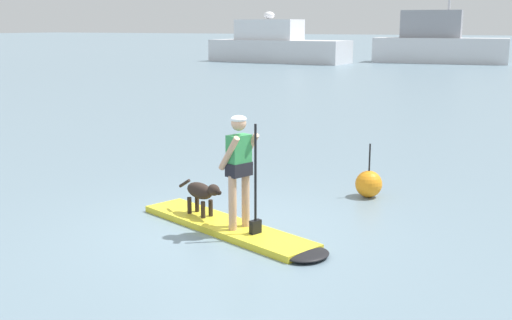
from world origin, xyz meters
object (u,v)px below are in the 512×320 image
dog (202,192)px  marker_buoy (369,184)px  paddleboard (236,230)px  person_paddler (240,164)px  moored_boat_center (438,43)px  moored_boat_starboard (276,46)px

dog → marker_buoy: marker_buoy is taller
paddleboard → dog: 0.92m
person_paddler → moored_boat_center: 46.56m
paddleboard → person_paddler: person_paddler is taller
person_paddler → dog: bearing=160.8°
moored_boat_center → marker_buoy: 43.86m
paddleboard → dog: size_ratio=3.59×
dog → marker_buoy: (1.91, 2.63, -0.23)m
moored_boat_starboard → marker_buoy: 42.87m
person_paddler → marker_buoy: 3.22m
moored_boat_center → dog: bearing=-82.9°
person_paddler → moored_boat_center: bearing=98.1°
person_paddler → moored_boat_starboard: 45.01m
moored_boat_starboard → marker_buoy: moored_boat_starboard is taller
moored_boat_center → paddleboard: bearing=-82.0°
moored_boat_center → person_paddler: bearing=-81.9°
moored_boat_starboard → moored_boat_center: moored_boat_center is taller
dog → marker_buoy: bearing=54.0°
moored_boat_starboard → paddleboard: bearing=-65.4°
marker_buoy → moored_boat_center: bearing=100.0°
moored_boat_starboard → moored_boat_center: 13.29m
dog → marker_buoy: size_ratio=1.02×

